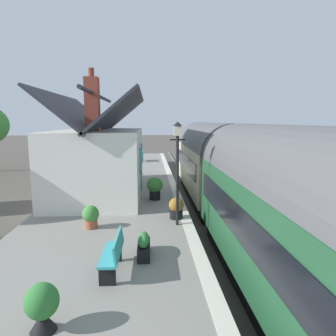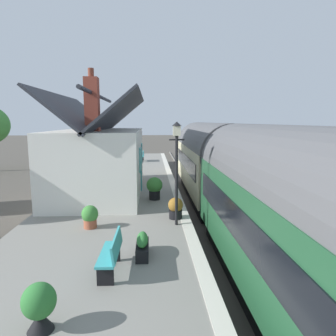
{
  "view_description": "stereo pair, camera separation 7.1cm",
  "coord_description": "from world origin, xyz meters",
  "px_view_note": "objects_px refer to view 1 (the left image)",
  "views": [
    {
      "loc": [
        -16.7,
        2.44,
        4.41
      ],
      "look_at": [
        -0.81,
        1.5,
        1.95
      ],
      "focal_mm": 32.55,
      "sensor_mm": 36.0,
      "label": 1
    },
    {
      "loc": [
        -16.7,
        2.37,
        4.41
      ],
      "look_at": [
        -0.81,
        1.5,
        1.95
      ],
      "focal_mm": 32.55,
      "sensor_mm": 36.0,
      "label": 2
    }
  ],
  "objects_px": {
    "planter_by_door": "(108,158)",
    "planter_corner_building": "(144,245)",
    "bench_by_lamp": "(142,156)",
    "planter_bench_right": "(42,307)",
    "planter_edge_near": "(155,187)",
    "station_building": "(101,159)",
    "train": "(233,176)",
    "planter_bench_left": "(176,208)",
    "planter_edge_far": "(91,216)",
    "bench_near_building": "(114,253)",
    "lamp_post_platform": "(178,153)"
  },
  "relations": [
    {
      "from": "planter_by_door",
      "to": "planter_corner_building",
      "type": "xyz_separation_m",
      "value": [
        -19.33,
        -3.53,
        0.01
      ]
    },
    {
      "from": "bench_by_lamp",
      "to": "planter_bench_right",
      "type": "relative_size",
      "value": 1.67
    },
    {
      "from": "planter_corner_building",
      "to": "planter_edge_near",
      "type": "height_order",
      "value": "planter_edge_near"
    },
    {
      "from": "station_building",
      "to": "train",
      "type": "bearing_deg",
      "value": -115.98
    },
    {
      "from": "planter_bench_left",
      "to": "planter_edge_far",
      "type": "xyz_separation_m",
      "value": [
        -0.82,
        2.87,
        -0.0
      ]
    },
    {
      "from": "planter_edge_far",
      "to": "planter_bench_right",
      "type": "bearing_deg",
      "value": -178.3
    },
    {
      "from": "train",
      "to": "planter_edge_far",
      "type": "relative_size",
      "value": 26.22
    },
    {
      "from": "planter_by_door",
      "to": "planter_bench_left",
      "type": "height_order",
      "value": "planter_bench_left"
    },
    {
      "from": "bench_by_lamp",
      "to": "planter_bench_left",
      "type": "height_order",
      "value": "bench_by_lamp"
    },
    {
      "from": "bench_by_lamp",
      "to": "planter_bench_left",
      "type": "distance_m",
      "value": 15.96
    },
    {
      "from": "planter_corner_building",
      "to": "planter_edge_far",
      "type": "bearing_deg",
      "value": 38.92
    },
    {
      "from": "bench_near_building",
      "to": "planter_by_door",
      "type": "height_order",
      "value": "bench_near_building"
    },
    {
      "from": "planter_corner_building",
      "to": "planter_edge_near",
      "type": "xyz_separation_m",
      "value": [
        5.73,
        -0.38,
        0.28
      ]
    },
    {
      "from": "train",
      "to": "planter_by_door",
      "type": "bearing_deg",
      "value": 25.37
    },
    {
      "from": "station_building",
      "to": "planter_edge_near",
      "type": "xyz_separation_m",
      "value": [
        -1.53,
        -2.57,
        -1.09
      ]
    },
    {
      "from": "planter_bench_right",
      "to": "lamp_post_platform",
      "type": "relative_size",
      "value": 0.24
    },
    {
      "from": "planter_by_door",
      "to": "lamp_post_platform",
      "type": "relative_size",
      "value": 0.28
    },
    {
      "from": "train",
      "to": "planter_by_door",
      "type": "relative_size",
      "value": 20.46
    },
    {
      "from": "planter_by_door",
      "to": "planter_bench_left",
      "type": "xyz_separation_m",
      "value": [
        -16.33,
        -4.63,
        0.13
      ]
    },
    {
      "from": "bench_by_lamp",
      "to": "planter_corner_building",
      "type": "relative_size",
      "value": 1.43
    },
    {
      "from": "train",
      "to": "station_building",
      "type": "xyz_separation_m",
      "value": [
        2.79,
        5.72,
        0.39
      ]
    },
    {
      "from": "planter_bench_left",
      "to": "lamp_post_platform",
      "type": "height_order",
      "value": "lamp_post_platform"
    },
    {
      "from": "lamp_post_platform",
      "to": "planter_edge_near",
      "type": "bearing_deg",
      "value": 11.61
    },
    {
      "from": "planter_by_door",
      "to": "planter_corner_building",
      "type": "distance_m",
      "value": 19.65
    },
    {
      "from": "train",
      "to": "planter_bench_right",
      "type": "distance_m",
      "value": 8.92
    },
    {
      "from": "train",
      "to": "planter_corner_building",
      "type": "height_order",
      "value": "train"
    },
    {
      "from": "planter_by_door",
      "to": "planter_edge_far",
      "type": "bearing_deg",
      "value": -174.14
    },
    {
      "from": "planter_edge_near",
      "to": "lamp_post_platform",
      "type": "relative_size",
      "value": 0.29
    },
    {
      "from": "planter_bench_right",
      "to": "planter_edge_near",
      "type": "relative_size",
      "value": 0.83
    },
    {
      "from": "train",
      "to": "bench_by_lamp",
      "type": "bearing_deg",
      "value": 15.81
    },
    {
      "from": "planter_edge_far",
      "to": "planter_edge_near",
      "type": "xyz_separation_m",
      "value": [
        3.54,
        -2.15,
        0.16
      ]
    },
    {
      "from": "train",
      "to": "planter_edge_near",
      "type": "relative_size",
      "value": 19.97
    },
    {
      "from": "planter_bench_right",
      "to": "planter_edge_near",
      "type": "xyz_separation_m",
      "value": [
        8.5,
        -2.0,
        0.13
      ]
    },
    {
      "from": "train",
      "to": "bench_by_lamp",
      "type": "distance_m",
      "value": 15.0
    },
    {
      "from": "station_building",
      "to": "bench_near_building",
      "type": "bearing_deg",
      "value": -169.38
    },
    {
      "from": "planter_corner_building",
      "to": "planter_bench_right",
      "type": "bearing_deg",
      "value": 149.73
    },
    {
      "from": "bench_by_lamp",
      "to": "planter_by_door",
      "type": "height_order",
      "value": "bench_by_lamp"
    },
    {
      "from": "train",
      "to": "lamp_post_platform",
      "type": "height_order",
      "value": "lamp_post_platform"
    },
    {
      "from": "bench_near_building",
      "to": "station_building",
      "type": "bearing_deg",
      "value": 10.62
    },
    {
      "from": "planter_edge_near",
      "to": "planter_bench_right",
      "type": "bearing_deg",
      "value": 166.76
    },
    {
      "from": "bench_by_lamp",
      "to": "planter_corner_building",
      "type": "distance_m",
      "value": 18.89
    },
    {
      "from": "bench_near_building",
      "to": "lamp_post_platform",
      "type": "height_order",
      "value": "lamp_post_platform"
    },
    {
      "from": "planter_bench_left",
      "to": "station_building",
      "type": "bearing_deg",
      "value": 37.82
    },
    {
      "from": "planter_corner_building",
      "to": "planter_edge_far",
      "type": "relative_size",
      "value": 1.28
    },
    {
      "from": "planter_corner_building",
      "to": "planter_edge_far",
      "type": "height_order",
      "value": "planter_edge_far"
    },
    {
      "from": "station_building",
      "to": "planter_edge_far",
      "type": "relative_size",
      "value": 10.56
    },
    {
      "from": "bench_by_lamp",
      "to": "planter_bench_right",
      "type": "bearing_deg",
      "value": 177.19
    },
    {
      "from": "station_building",
      "to": "bench_by_lamp",
      "type": "xyz_separation_m",
      "value": [
        11.63,
        -1.64,
        -1.18
      ]
    },
    {
      "from": "bench_by_lamp",
      "to": "bench_near_building",
      "type": "distance_m",
      "value": 19.73
    },
    {
      "from": "train",
      "to": "lamp_post_platform",
      "type": "bearing_deg",
      "value": 131.05
    }
  ]
}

